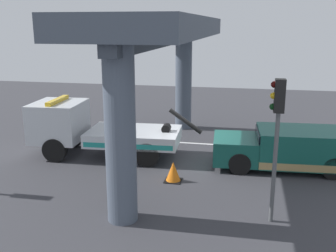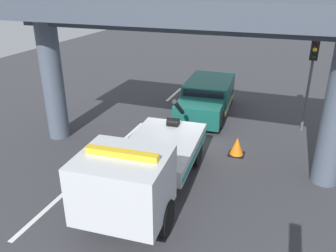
{
  "view_description": "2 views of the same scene",
  "coord_description": "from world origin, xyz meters",
  "views": [
    {
      "loc": [
        -2.15,
        15.31,
        5.53
      ],
      "look_at": [
        1.2,
        -1.0,
        1.2
      ],
      "focal_mm": 41.85,
      "sensor_mm": 36.0,
      "label": 1
    },
    {
      "loc": [
        12.55,
        3.81,
        6.41
      ],
      "look_at": [
        0.1,
        -0.72,
        0.69
      ],
      "focal_mm": 36.85,
      "sensor_mm": 36.0,
      "label": 2
    }
  ],
  "objects": [
    {
      "name": "lane_stripe_mid",
      "position": [
        0.0,
        -2.54,
        0.0
      ],
      "size": [
        2.6,
        0.16,
        0.01
      ],
      "primitive_type": "cube",
      "color": "silver",
      "rests_on": "ground"
    },
    {
      "name": "towed_van_green",
      "position": [
        -3.8,
        -0.0,
        0.78
      ],
      "size": [
        5.31,
        2.47,
        1.58
      ],
      "color": "#145147",
      "rests_on": "ground"
    },
    {
      "name": "tow_truck_white",
      "position": [
        4.41,
        0.05,
        1.2
      ],
      "size": [
        7.31,
        2.72,
        2.46
      ],
      "color": "silver",
      "rests_on": "ground"
    },
    {
      "name": "traffic_light_near",
      "position": [
        -2.98,
        4.63,
        3.02
      ],
      "size": [
        0.39,
        0.32,
        4.14
      ],
      "color": "#515456",
      "rests_on": "ground"
    },
    {
      "name": "lane_stripe_west",
      "position": [
        -6.0,
        -2.54,
        0.0
      ],
      "size": [
        2.6,
        0.16,
        0.01
      ],
      "primitive_type": "cube",
      "color": "silver",
      "rests_on": "ground"
    },
    {
      "name": "lane_stripe_east",
      "position": [
        6.0,
        -2.54,
        0.0
      ],
      "size": [
        2.6,
        0.16,
        0.01
      ],
      "primitive_type": "cube",
      "color": "silver",
      "rests_on": "ground"
    },
    {
      "name": "ground_plane",
      "position": [
        0.0,
        0.0,
        -0.05
      ],
      "size": [
        60.0,
        40.0,
        0.1
      ],
      "primitive_type": "cube",
      "color": "#38383D"
    },
    {
      "name": "overpass_structure",
      "position": [
        1.24,
        0.0,
        4.91
      ],
      "size": [
        3.6,
        12.73,
        5.82
      ],
      "color": "#4C5666",
      "rests_on": "ground"
    },
    {
      "name": "traffic_cone_orange",
      "position": [
        0.34,
        2.24,
        0.35
      ],
      "size": [
        0.61,
        0.61,
        0.73
      ],
      "color": "orange",
      "rests_on": "ground"
    }
  ]
}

